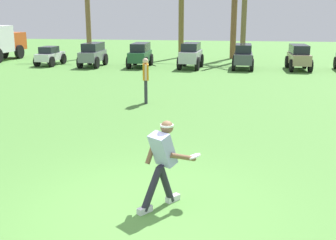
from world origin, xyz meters
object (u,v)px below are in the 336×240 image
Objects in this scene: parked_car_slot_e at (243,56)px; teammate_midfield at (146,76)px; parked_car_slot_b at (93,54)px; palm_tree_far_right at (245,4)px; parked_car_slot_d at (191,55)px; palm_tree_far_left at (87,3)px; frisbee_in_flight at (194,156)px; palm_tree_left_of_centre at (181,6)px; parked_car_slot_f at (299,56)px; parked_car_slot_a at (50,56)px; frisbee_thrower at (163,160)px; parked_car_slot_c at (140,54)px; palm_tree_right_of_centre at (235,0)px.

teammate_midfield is at bearing -110.27° from parked_car_slot_e.
palm_tree_far_right is at bearing 25.98° from parked_car_slot_b.
parked_car_slot_d is 8.94m from palm_tree_far_left.
frisbee_in_flight is at bearing -67.05° from palm_tree_far_left.
palm_tree_far_left is (-6.64, 13.68, 2.67)m from teammate_midfield.
palm_tree_far_right is (1.29, 21.01, 2.74)m from frisbee_in_flight.
parked_car_slot_e is (3.53, 9.56, -0.22)m from teammate_midfield.
teammate_midfield is at bearing 107.20° from frisbee_in_flight.
parked_car_slot_f is at bearing -37.23° from palm_tree_left_of_centre.
parked_car_slot_f is 5.63m from palm_tree_far_right.
palm_tree_left_of_centre is (7.12, 5.44, 2.87)m from parked_car_slot_a.
frisbee_in_flight is 17.59m from parked_car_slot_f.
parked_car_slot_d is 2.87m from parked_car_slot_e.
frisbee_thrower is at bearing -68.29° from parked_car_slot_b.
palm_tree_far_right reaches higher than parked_car_slot_a.
parked_car_slot_a is at bearing -179.64° from parked_car_slot_f.
parked_car_slot_a is 0.93× the size of parked_car_slot_e.
parked_car_slot_c is at bearing 103.27° from frisbee_thrower.
parked_car_slot_c is 7.59m from palm_tree_far_right.
frisbee_thrower is 0.59× the size of parked_car_slot_d.
parked_car_slot_b is at bearing -178.75° from parked_car_slot_f.
palm_tree_left_of_centre is at bearing 178.65° from palm_tree_right_of_centre.
parked_car_slot_a is 11.19m from parked_car_slot_e.
teammate_midfield is 9.42m from parked_car_slot_d.
parked_car_slot_d is at bearing 95.59° from frisbee_in_flight.
parked_car_slot_e is at bearing 69.73° from teammate_midfield.
palm_tree_far_right is at bearing 126.50° from parked_car_slot_f.
palm_tree_far_right reaches higher than frisbee_in_flight.
palm_tree_left_of_centre is at bearing 72.24° from parked_car_slot_c.
parked_car_slot_e is 4.87m from palm_tree_far_right.
teammate_midfield is 0.70× the size of parked_car_slot_a.
frisbee_in_flight is at bearing -93.50° from palm_tree_far_right.
parked_car_slot_a is 0.38× the size of palm_tree_far_right.
parked_car_slot_e reaches higher than frisbee_in_flight.
parked_car_slot_b is (2.68, -0.16, 0.16)m from parked_car_slot_a.
frisbee_in_flight is 0.13× the size of parked_car_slot_a.
parked_car_slot_c is 8.05m from palm_tree_right_of_centre.
frisbee_thrower is 0.59× the size of parked_car_slot_c.
frisbee_thrower is 0.59× the size of parked_car_slot_b.
palm_tree_far_left is (-1.66, 4.31, 2.89)m from parked_car_slot_b.
frisbee_in_flight is at bearing -91.75° from palm_tree_right_of_centre.
parked_car_slot_f is 0.38× the size of palm_tree_right_of_centre.
palm_tree_right_of_centre is at bearing 26.70° from parked_car_slot_a.
frisbee_in_flight is 22.77m from palm_tree_left_of_centre.
palm_tree_right_of_centre reaches higher than palm_tree_far_left.
palm_tree_far_left reaches higher than palm_tree_far_right.
parked_car_slot_d is (8.32, -0.13, 0.18)m from parked_car_slot_a.
palm_tree_left_of_centre is (-4.07, 5.41, 2.71)m from parked_car_slot_e.
palm_tree_far_left is (1.02, 4.15, 3.05)m from parked_car_slot_a.
teammate_midfield is at bearing -76.78° from parked_car_slot_c.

